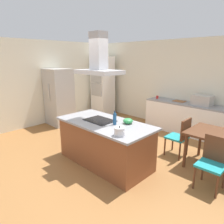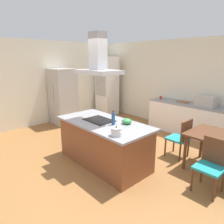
# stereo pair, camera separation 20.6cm
# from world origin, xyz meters

# --- Properties ---
(ground) EXTENTS (16.00, 16.00, 0.00)m
(ground) POSITION_xyz_m (0.00, 1.50, 0.00)
(ground) COLOR #936033
(wall_back) EXTENTS (7.20, 0.10, 2.70)m
(wall_back) POSITION_xyz_m (0.00, 3.25, 1.35)
(wall_back) COLOR silver
(wall_back) RESTS_ON ground
(wall_left) EXTENTS (0.10, 8.80, 2.70)m
(wall_left) POSITION_xyz_m (-3.45, 1.00, 1.35)
(wall_left) COLOR silver
(wall_left) RESTS_ON ground
(kitchen_island) EXTENTS (2.05, 1.00, 0.90)m
(kitchen_island) POSITION_xyz_m (0.00, 0.00, 0.45)
(kitchen_island) COLOR brown
(kitchen_island) RESTS_ON ground
(cooktop) EXTENTS (0.60, 0.44, 0.01)m
(cooktop) POSITION_xyz_m (-0.15, 0.00, 0.91)
(cooktop) COLOR black
(cooktop) RESTS_ON kitchen_island
(tea_kettle) EXTENTS (0.23, 0.18, 0.17)m
(tea_kettle) POSITION_xyz_m (0.71, -0.33, 0.97)
(tea_kettle) COLOR silver
(tea_kettle) RESTS_ON kitchen_island
(olive_oil_bottle) EXTENTS (0.07, 0.07, 0.28)m
(olive_oil_bottle) POSITION_xyz_m (0.25, 0.03, 1.02)
(olive_oil_bottle) COLOR navy
(olive_oil_bottle) RESTS_ON kitchen_island
(mixing_bowl) EXTENTS (0.19, 0.19, 0.11)m
(mixing_bowl) POSITION_xyz_m (0.40, 0.26, 0.95)
(mixing_bowl) COLOR #33934C
(mixing_bowl) RESTS_ON kitchen_island
(back_counter) EXTENTS (2.31, 0.62, 0.90)m
(back_counter) POSITION_xyz_m (0.36, 2.88, 0.45)
(back_counter) COLOR white
(back_counter) RESTS_ON ground
(countertop_microwave) EXTENTS (0.50, 0.38, 0.28)m
(countertop_microwave) POSITION_xyz_m (0.81, 2.88, 1.04)
(countertop_microwave) COLOR #B2AFAA
(countertop_microwave) RESTS_ON back_counter
(coffee_mug_red) EXTENTS (0.08, 0.08, 0.09)m
(coffee_mug_red) POSITION_xyz_m (-0.58, 2.85, 0.95)
(coffee_mug_red) COLOR red
(coffee_mug_red) RESTS_ON back_counter
(cutting_board) EXTENTS (0.34, 0.24, 0.02)m
(cutting_board) POSITION_xyz_m (0.13, 2.93, 0.91)
(cutting_board) COLOR #995B33
(cutting_board) RESTS_ON back_counter
(wall_oven_stack) EXTENTS (0.70, 0.66, 2.20)m
(wall_oven_stack) POSITION_xyz_m (-2.90, 2.65, 1.10)
(wall_oven_stack) COLOR white
(wall_oven_stack) RESTS_ON ground
(refrigerator) EXTENTS (0.80, 0.73, 1.82)m
(refrigerator) POSITION_xyz_m (-2.98, 0.77, 0.91)
(refrigerator) COLOR #B2AFAA
(refrigerator) RESTS_ON ground
(chair_facing_island) EXTENTS (0.42, 0.42, 0.89)m
(chair_facing_island) POSITION_xyz_m (1.90, 0.71, 0.51)
(chair_facing_island) COLOR teal
(chair_facing_island) RESTS_ON ground
(chair_at_left_end) EXTENTS (0.42, 0.42, 0.89)m
(chair_at_left_end) POSITION_xyz_m (0.98, 1.37, 0.51)
(chair_at_left_end) COLOR teal
(chair_at_left_end) RESTS_ON ground
(range_hood) EXTENTS (0.90, 0.55, 0.78)m
(range_hood) POSITION_xyz_m (-0.15, 0.00, 2.10)
(range_hood) COLOR #ADADB2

